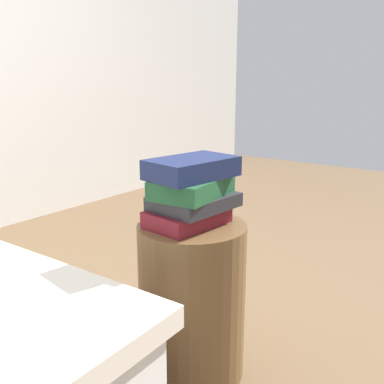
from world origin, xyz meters
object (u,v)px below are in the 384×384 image
(book_charcoal, at_px, (194,201))
(book_forest, at_px, (190,187))
(side_table, at_px, (192,299))
(book_navy, at_px, (193,168))
(book_maroon, at_px, (187,217))

(book_charcoal, relative_size, book_forest, 1.00)
(side_table, bearing_deg, book_navy, -123.33)
(book_forest, height_order, book_navy, book_navy)
(side_table, xyz_separation_m, book_charcoal, (0.01, 0.00, 0.34))
(side_table, relative_size, book_forest, 2.05)
(book_charcoal, bearing_deg, book_navy, -152.09)
(book_charcoal, bearing_deg, side_table, -165.21)
(book_navy, bearing_deg, book_maroon, 126.24)
(book_forest, bearing_deg, side_table, -57.62)
(book_maroon, distance_m, book_charcoal, 0.05)
(book_maroon, relative_size, book_navy, 0.91)
(book_maroon, xyz_separation_m, book_forest, (0.01, -0.01, 0.10))
(book_maroon, height_order, book_charcoal, book_charcoal)
(book_charcoal, height_order, book_navy, book_navy)
(book_maroon, height_order, book_navy, book_navy)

